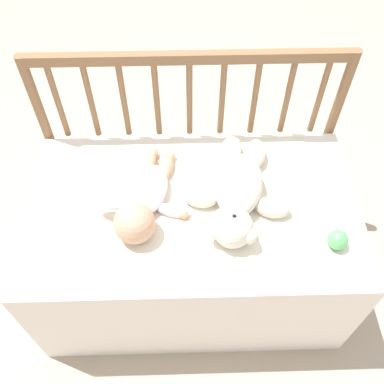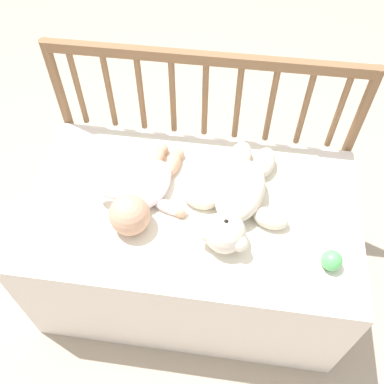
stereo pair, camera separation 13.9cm
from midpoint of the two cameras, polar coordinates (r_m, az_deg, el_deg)
name	(u,v)px [view 1 (the left image)]	position (r m, az deg, el deg)	size (l,w,h in m)	color
ground_plane	(192,275)	(1.87, -2.15, -11.21)	(12.00, 12.00, 0.00)	tan
crib_mattress	(192,245)	(1.64, -2.42, -7.24)	(1.12, 0.65, 0.51)	white
crib_rail	(190,114)	(1.59, -2.86, 10.21)	(1.12, 0.04, 0.87)	brown
blanket	(196,196)	(1.45, -2.19, -0.77)	(0.83, 0.54, 0.01)	silver
teddy_bear	(238,192)	(1.39, 3.30, -0.14)	(0.36, 0.48, 0.13)	silver
baby	(144,200)	(1.40, -9.27, -1.30)	(0.32, 0.41, 0.13)	white
toy_ball	(338,240)	(1.37, 16.15, -6.34)	(0.06, 0.06, 0.06)	#59BF66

